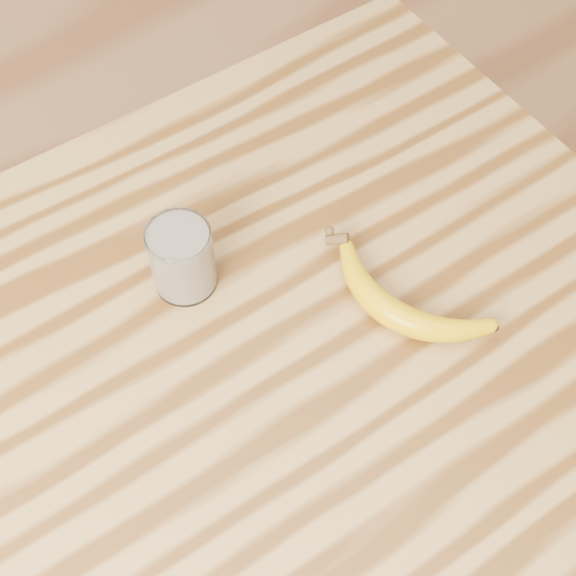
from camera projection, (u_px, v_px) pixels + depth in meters
room at (105, 79)px, 0.50m from camera, size 4.04×4.04×2.70m
table at (196, 432)px, 0.99m from camera, size 1.20×0.80×0.90m
smoothie_glass at (182, 258)px, 0.91m from camera, size 0.07×0.07×0.09m
banana at (395, 316)px, 0.91m from camera, size 0.20×0.30×0.04m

